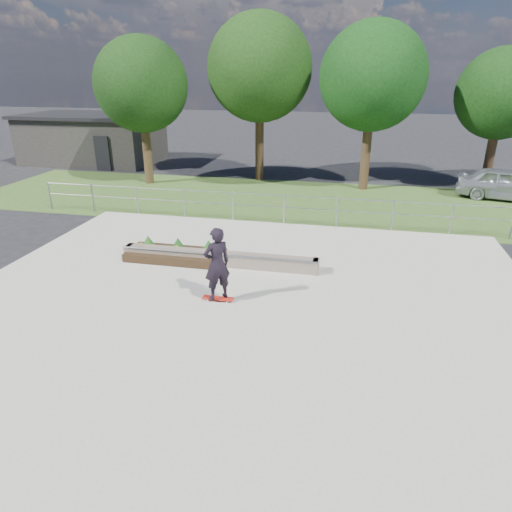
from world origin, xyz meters
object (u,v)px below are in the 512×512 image
(grind_ledge, at_px, (219,258))
(planter_bed, at_px, (176,253))
(skateboarder, at_px, (217,264))
(parked_car, at_px, (507,184))

(grind_ledge, height_order, planter_bed, planter_bed)
(skateboarder, bearing_deg, parked_car, 51.28)
(planter_bed, xyz_separation_m, parked_car, (12.08, 10.02, 0.48))
(skateboarder, relative_size, parked_car, 0.46)
(grind_ledge, bearing_deg, planter_bed, 172.12)
(planter_bed, distance_m, skateboarder, 3.32)
(planter_bed, xyz_separation_m, skateboarder, (2.08, -2.45, 0.83))
(planter_bed, relative_size, skateboarder, 1.53)
(planter_bed, height_order, parked_car, parked_car)
(skateboarder, bearing_deg, planter_bed, 130.33)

